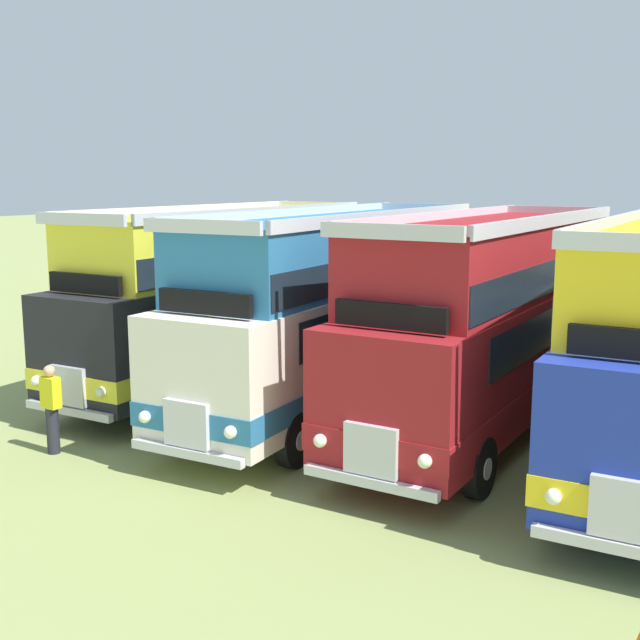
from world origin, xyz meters
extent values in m
cube|color=black|center=(-14.30, -0.02, 1.70)|extent=(2.91, 10.65, 2.30)
cube|color=yellow|center=(-14.30, -0.02, 1.10)|extent=(2.95, 10.69, 0.44)
cube|color=#19232D|center=(-14.32, 0.38, 2.30)|extent=(2.85, 8.26, 0.76)
cube|color=#19232D|center=(-14.10, -5.24, 2.35)|extent=(2.20, 0.19, 0.90)
cube|color=silver|center=(-14.10, -5.35, 1.10)|extent=(0.90, 0.15, 0.80)
cube|color=silver|center=(-14.09, -5.38, 0.60)|extent=(2.30, 0.23, 0.16)
sphere|color=#EAEACC|center=(-13.20, -5.33, 1.10)|extent=(0.22, 0.22, 0.22)
sphere|color=#EAEACC|center=(-14.99, -5.40, 1.10)|extent=(0.22, 0.22, 0.22)
cube|color=yellow|center=(-14.31, 0.23, 3.60)|extent=(2.77, 9.75, 1.50)
cube|color=silver|center=(-14.12, -4.80, 4.40)|extent=(2.40, 0.19, 0.24)
cube|color=silver|center=(-14.48, 4.55, 4.40)|extent=(2.40, 0.19, 0.24)
cube|color=silver|center=(-13.11, 0.27, 4.40)|extent=(0.48, 9.66, 0.24)
cube|color=silver|center=(-15.51, 0.18, 4.40)|extent=(0.48, 9.66, 0.24)
cube|color=#19232D|center=(-14.31, 0.23, 3.30)|extent=(2.81, 9.65, 0.64)
cube|color=black|center=(-14.12, -4.75, 3.10)|extent=(1.90, 0.19, 0.40)
cylinder|color=black|center=(-13.01, -3.66, 0.52)|extent=(0.32, 1.05, 1.04)
cylinder|color=silver|center=(-12.86, -3.65, 0.52)|extent=(0.03, 0.36, 0.36)
cylinder|color=black|center=(-15.31, -3.75, 0.52)|extent=(0.32, 1.05, 1.04)
cylinder|color=silver|center=(-15.46, -3.75, 0.52)|extent=(0.03, 0.36, 0.36)
cylinder|color=black|center=(-13.29, 3.50, 0.52)|extent=(0.32, 1.05, 1.04)
cylinder|color=silver|center=(-13.14, 3.51, 0.52)|extent=(0.03, 0.36, 0.36)
cylinder|color=black|center=(-15.59, 3.41, 0.52)|extent=(0.32, 1.05, 1.04)
cylinder|color=silver|center=(-15.74, 3.41, 0.52)|extent=(0.03, 0.36, 0.36)
cube|color=silver|center=(-10.73, -0.31, 1.70)|extent=(3.12, 11.49, 2.30)
cube|color=teal|center=(-10.73, -0.31, 1.10)|extent=(3.16, 11.53, 0.44)
cube|color=#19232D|center=(-10.75, 0.09, 2.30)|extent=(3.02, 9.09, 0.76)
cube|color=#19232D|center=(-10.42, -5.93, 2.35)|extent=(2.20, 0.22, 0.90)
cube|color=silver|center=(-10.41, -6.04, 1.10)|extent=(0.91, 0.17, 0.80)
cube|color=silver|center=(-10.41, -6.07, 0.60)|extent=(2.30, 0.27, 0.16)
sphere|color=#EAEACC|center=(-9.51, -6.00, 1.10)|extent=(0.22, 0.22, 0.22)
sphere|color=#EAEACC|center=(-11.31, -6.10, 1.10)|extent=(0.22, 0.22, 0.22)
cube|color=teal|center=(-10.74, -0.06, 3.60)|extent=(2.97, 10.58, 1.50)
cube|color=silver|center=(-10.44, -5.49, 4.40)|extent=(2.40, 0.23, 0.24)
cube|color=silver|center=(-11.00, 4.66, 4.40)|extent=(2.40, 0.23, 0.24)
cube|color=silver|center=(-9.54, 0.00, 4.40)|extent=(0.67, 10.46, 0.24)
cube|color=silver|center=(-11.94, -0.13, 4.40)|extent=(0.67, 10.46, 0.24)
cube|color=#19232D|center=(-10.74, -0.06, 3.30)|extent=(3.01, 10.48, 0.64)
cube|color=black|center=(-10.45, -5.44, 3.10)|extent=(1.90, 0.22, 0.40)
cylinder|color=black|center=(-9.35, -4.33, 0.52)|extent=(0.34, 1.05, 1.04)
cylinder|color=silver|center=(-9.20, -4.32, 0.52)|extent=(0.04, 0.36, 0.36)
cylinder|color=black|center=(-11.65, -4.45, 0.52)|extent=(0.34, 1.05, 1.04)
cylinder|color=silver|center=(-11.80, -4.46, 0.52)|extent=(0.04, 0.36, 0.36)
cylinder|color=black|center=(-9.79, 3.63, 0.52)|extent=(0.34, 1.05, 1.04)
cylinder|color=silver|center=(-9.64, 3.64, 0.52)|extent=(0.04, 0.36, 0.36)
cylinder|color=black|center=(-12.09, 3.50, 0.52)|extent=(0.34, 1.05, 1.04)
cylinder|color=silver|center=(-12.24, 3.49, 0.52)|extent=(0.04, 0.36, 0.36)
cube|color=maroon|center=(-7.15, -0.34, 1.70)|extent=(2.53, 10.40, 2.30)
cube|color=maroon|center=(-7.15, -0.34, 1.10)|extent=(2.57, 10.44, 0.44)
cube|color=#19232D|center=(-7.15, 0.06, 2.30)|extent=(2.55, 8.00, 0.76)
cube|color=#19232D|center=(-7.14, -5.48, 2.35)|extent=(2.20, 0.11, 0.90)
cube|color=silver|center=(-7.14, -5.59, 1.10)|extent=(0.90, 0.12, 0.80)
cube|color=silver|center=(-7.14, -5.62, 0.60)|extent=(2.30, 0.15, 0.16)
sphere|color=#EAEACC|center=(-6.24, -5.59, 1.10)|extent=(0.22, 0.22, 0.22)
sphere|color=#EAEACC|center=(-8.04, -5.60, 1.10)|extent=(0.22, 0.22, 0.22)
cube|color=maroon|center=(-7.15, -0.09, 3.60)|extent=(2.43, 9.50, 1.50)
cube|color=silver|center=(-7.14, -5.04, 4.40)|extent=(2.40, 0.11, 0.24)
cube|color=silver|center=(-7.16, 4.16, 4.40)|extent=(2.40, 0.11, 0.24)
cube|color=silver|center=(-5.95, -0.09, 4.40)|extent=(0.13, 9.49, 0.24)
cube|color=silver|center=(-8.35, -0.09, 4.40)|extent=(0.13, 9.49, 0.24)
cube|color=#19232D|center=(-7.15, -0.09, 3.30)|extent=(2.47, 9.40, 0.64)
cube|color=black|center=(-7.14, -4.99, 3.10)|extent=(1.90, 0.13, 0.40)
cylinder|color=black|center=(-5.99, -3.93, 0.52)|extent=(0.28, 1.04, 1.04)
cylinder|color=silver|center=(-5.84, -3.93, 0.52)|extent=(0.02, 0.36, 0.36)
cylinder|color=black|center=(-8.29, -3.94, 0.52)|extent=(0.28, 1.04, 1.04)
cylinder|color=silver|center=(-8.44, -3.94, 0.52)|extent=(0.02, 0.36, 0.36)
cylinder|color=black|center=(-6.01, 3.06, 0.52)|extent=(0.28, 1.04, 1.04)
cylinder|color=silver|center=(-5.86, 3.06, 0.52)|extent=(0.02, 0.36, 0.36)
cylinder|color=black|center=(-8.31, 3.05, 0.52)|extent=(0.28, 1.04, 1.04)
cylinder|color=silver|center=(-8.46, 3.05, 0.52)|extent=(0.02, 0.36, 0.36)
cube|color=#19232D|center=(-3.37, -5.78, 2.35)|extent=(2.20, 0.18, 0.90)
cube|color=silver|center=(-3.37, -5.89, 1.10)|extent=(0.90, 0.15, 0.80)
cube|color=silver|center=(-3.36, -5.92, 0.60)|extent=(2.30, 0.23, 0.16)
sphere|color=#EAEACC|center=(-4.26, -5.94, 1.10)|extent=(0.22, 0.22, 0.22)
cube|color=silver|center=(-4.78, -0.09, 4.40)|extent=(0.48, 10.20, 0.24)
cylinder|color=black|center=(-4.58, -4.29, 0.52)|extent=(0.32, 1.05, 1.04)
cylinder|color=silver|center=(-4.73, -4.29, 0.52)|extent=(0.03, 0.36, 0.36)
cylinder|color=black|center=(-4.87, 3.41, 0.52)|extent=(0.32, 1.05, 1.04)
cylinder|color=silver|center=(-5.02, 3.41, 0.52)|extent=(0.03, 0.36, 0.36)
cylinder|color=#23232D|center=(-13.71, -6.10, 0.45)|extent=(0.24, 0.24, 0.90)
cube|color=yellow|center=(-13.71, -6.10, 1.20)|extent=(0.36, 0.22, 0.60)
sphere|color=tan|center=(-13.71, -6.10, 1.62)|extent=(0.22, 0.22, 0.22)
cylinder|color=#8C704C|center=(-17.30, 10.89, 0.53)|extent=(0.08, 0.08, 1.05)
camera|label=1|loc=(-1.79, -15.87, 5.18)|focal=44.52mm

